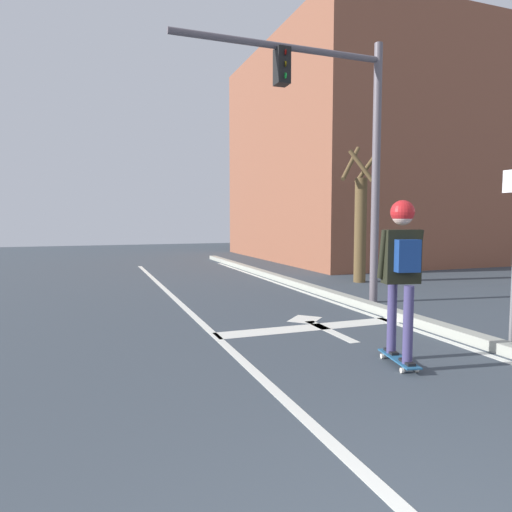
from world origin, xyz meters
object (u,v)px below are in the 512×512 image
traffic_signal_mast (337,126)px  roadside_tree (360,222)px  skateboard (399,359)px  skater (402,257)px

traffic_signal_mast → roadside_tree: (2.27, 2.63, -1.87)m
skateboard → traffic_signal_mast: traffic_signal_mast is taller
skateboard → traffic_signal_mast: (1.16, 3.49, 3.39)m
skateboard → skater: 1.19m
skater → traffic_signal_mast: size_ratio=0.36×
skater → traffic_signal_mast: (1.17, 3.50, 2.20)m
skateboard → traffic_signal_mast: bearing=71.5°
skater → traffic_signal_mast: traffic_signal_mast is taller
roadside_tree → skater: bearing=-119.2°
skateboard → roadside_tree: size_ratio=0.22×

